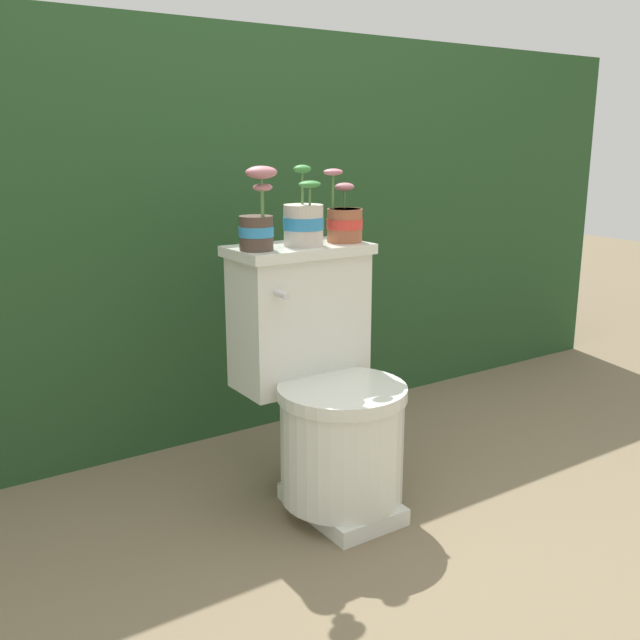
% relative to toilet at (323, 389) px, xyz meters
% --- Properties ---
extents(ground_plane, '(12.00, 12.00, 0.00)m').
position_rel_toilet_xyz_m(ground_plane, '(0.04, -0.06, -0.35)').
color(ground_plane, '#75664C').
extents(hedge_backdrop, '(3.90, 0.83, 1.44)m').
position_rel_toilet_xyz_m(hedge_backdrop, '(0.04, 1.02, 0.37)').
color(hedge_backdrop, '#234723').
rests_on(hedge_backdrop, ground).
extents(toilet, '(0.41, 0.52, 0.76)m').
position_rel_toilet_xyz_m(toilet, '(0.00, 0.00, 0.00)').
color(toilet, silver).
rests_on(toilet, ground).
extents(potted_plant_left, '(0.10, 0.12, 0.23)m').
position_rel_toilet_xyz_m(potted_plant_left, '(-0.15, 0.10, 0.49)').
color(potted_plant_left, '#47382D').
rests_on(potted_plant_left, toilet).
extents(potted_plant_midleft, '(0.12, 0.12, 0.23)m').
position_rel_toilet_xyz_m(potted_plant_midleft, '(0.00, 0.10, 0.48)').
color(potted_plant_midleft, beige).
rests_on(potted_plant_midleft, toilet).
extents(potted_plant_middle, '(0.12, 0.11, 0.22)m').
position_rel_toilet_xyz_m(potted_plant_middle, '(0.15, 0.11, 0.47)').
color(potted_plant_middle, '#9E5638').
rests_on(potted_plant_middle, toilet).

